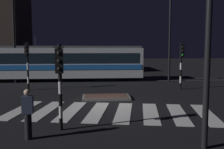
% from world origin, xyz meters
% --- Properties ---
extents(ground_plane, '(120.00, 120.00, 0.00)m').
position_xyz_m(ground_plane, '(0.00, 0.00, 0.00)').
color(ground_plane, black).
extents(rail_near, '(80.00, 0.12, 0.03)m').
position_xyz_m(rail_near, '(0.00, 9.90, 0.01)').
color(rail_near, '#59595E').
rests_on(rail_near, ground).
extents(rail_far, '(80.00, 0.12, 0.03)m').
position_xyz_m(rail_far, '(0.00, 11.34, 0.01)').
color(rail_far, '#59595E').
rests_on(rail_far, ground).
extents(crosswalk_zebra, '(10.23, 5.73, 0.02)m').
position_xyz_m(crosswalk_zebra, '(0.00, -1.66, 0.01)').
color(crosswalk_zebra, silver).
rests_on(crosswalk_zebra, ground).
extents(traffic_island, '(2.85, 1.56, 0.18)m').
position_xyz_m(traffic_island, '(-0.01, 1.71, 0.09)').
color(traffic_island, slate).
rests_on(traffic_island, ground).
extents(traffic_light_kerb_mid_left, '(0.36, 0.42, 3.20)m').
position_xyz_m(traffic_light_kerb_mid_left, '(-2.05, -4.33, 2.11)').
color(traffic_light_kerb_mid_left, black).
rests_on(traffic_light_kerb_mid_left, ground).
extents(traffic_light_corner_far_left, '(0.36, 0.42, 3.49)m').
position_xyz_m(traffic_light_corner_far_left, '(-5.43, 5.17, 2.31)').
color(traffic_light_corner_far_left, black).
rests_on(traffic_light_corner_far_left, ground).
extents(traffic_light_corner_far_right, '(0.36, 0.42, 3.44)m').
position_xyz_m(traffic_light_corner_far_right, '(5.67, 4.64, 2.27)').
color(traffic_light_corner_far_right, black).
rests_on(traffic_light_corner_far_right, ground).
extents(street_lamp_trackside_left, '(0.44, 1.21, 7.87)m').
position_xyz_m(street_lamp_trackside_left, '(-7.51, 9.29, 4.93)').
color(street_lamp_trackside_left, black).
rests_on(street_lamp_trackside_left, ground).
extents(street_lamp_trackside_right, '(0.44, 1.21, 7.96)m').
position_xyz_m(street_lamp_trackside_right, '(6.22, 9.16, 4.98)').
color(street_lamp_trackside_right, black).
rests_on(street_lamp_trackside_right, ground).
extents(tram, '(15.19, 2.58, 4.15)m').
position_xyz_m(tram, '(-3.68, 10.62, 1.75)').
color(tram, silver).
rests_on(tram, ground).
extents(pedestrian_waiting_at_kerb, '(0.36, 0.24, 1.71)m').
position_xyz_m(pedestrian_waiting_at_kerb, '(-3.03, -5.16, 0.88)').
color(pedestrian_waiting_at_kerb, black).
rests_on(pedestrian_waiting_at_kerb, ground).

